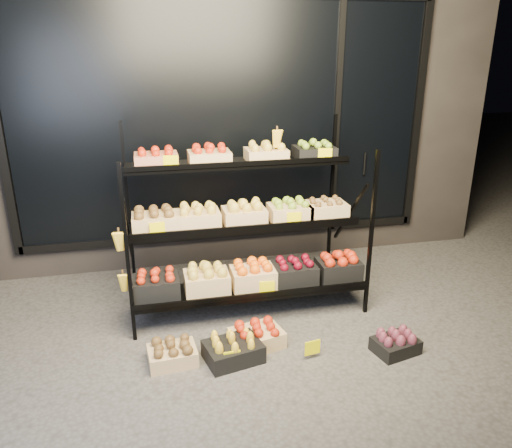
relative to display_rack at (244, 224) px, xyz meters
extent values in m
plane|color=#514F4C|center=(0.01, -0.60, -0.79)|extent=(24.00, 24.00, 0.00)
cube|color=#2D2826|center=(0.01, 2.00, 0.96)|extent=(6.00, 2.00, 3.50)
cube|color=black|center=(0.01, 0.98, 0.76)|extent=(4.20, 0.04, 2.40)
cube|color=black|center=(0.01, 0.96, -0.45)|extent=(4.30, 0.06, 0.08)
cube|color=black|center=(2.16, 0.96, 0.76)|extent=(0.08, 0.06, 2.50)
cube|color=black|center=(1.21, 0.96, 0.76)|extent=(0.06, 0.06, 2.50)
cylinder|color=black|center=(1.56, 0.93, 0.26)|extent=(0.02, 0.02, 0.25)
cube|color=black|center=(-1.01, -0.42, -0.04)|extent=(0.03, 0.03, 1.50)
cube|color=black|center=(1.04, -0.42, -0.04)|extent=(0.03, 0.03, 1.50)
cube|color=black|center=(-1.01, 0.55, 0.04)|extent=(0.03, 0.03, 1.66)
cube|color=black|center=(1.04, 0.55, 0.04)|extent=(0.03, 0.03, 1.66)
cube|color=black|center=(0.01, -0.25, -0.52)|extent=(2.05, 0.42, 0.03)
cube|color=black|center=(0.01, -0.45, -0.49)|extent=(2.05, 0.02, 0.05)
cube|color=black|center=(0.01, 0.05, -0.02)|extent=(2.05, 0.40, 0.03)
cube|color=black|center=(0.01, -0.14, 0.01)|extent=(2.05, 0.02, 0.05)
cube|color=black|center=(0.01, 0.35, 0.48)|extent=(2.05, 0.40, 0.03)
cube|color=black|center=(0.01, 0.16, 0.51)|extent=(2.05, 0.02, 0.05)
cube|color=tan|center=(-0.73, 0.35, 0.55)|extent=(0.38, 0.28, 0.11)
ellipsoid|color=red|center=(-0.73, 0.35, 0.63)|extent=(0.32, 0.24, 0.07)
cube|color=#D8B67D|center=(-0.25, 0.35, 0.55)|extent=(0.38, 0.28, 0.11)
ellipsoid|color=red|center=(-0.25, 0.35, 0.63)|extent=(0.32, 0.24, 0.07)
cube|color=#D8B67D|center=(0.28, 0.35, 0.55)|extent=(0.38, 0.28, 0.11)
ellipsoid|color=gold|center=(0.28, 0.35, 0.63)|extent=(0.32, 0.24, 0.07)
cube|color=black|center=(0.76, 0.35, 0.55)|extent=(0.38, 0.28, 0.11)
ellipsoid|color=#80A629|center=(0.76, 0.35, 0.63)|extent=(0.32, 0.24, 0.07)
cube|color=#D8B67D|center=(-0.78, 0.05, 0.06)|extent=(0.38, 0.28, 0.14)
ellipsoid|color=brown|center=(-0.78, 0.05, 0.16)|extent=(0.32, 0.24, 0.07)
cube|color=#D8B67D|center=(-0.40, 0.05, 0.06)|extent=(0.38, 0.28, 0.14)
ellipsoid|color=gold|center=(-0.40, 0.05, 0.16)|extent=(0.32, 0.24, 0.07)
cube|color=#D8B67D|center=(0.01, 0.05, 0.06)|extent=(0.38, 0.28, 0.14)
ellipsoid|color=gold|center=(0.01, 0.05, 0.16)|extent=(0.32, 0.24, 0.07)
cube|color=#D8B67D|center=(0.44, 0.05, 0.06)|extent=(0.38, 0.28, 0.14)
ellipsoid|color=#80A629|center=(0.44, 0.05, 0.16)|extent=(0.32, 0.24, 0.07)
cube|color=#D8B67D|center=(0.78, 0.05, 0.06)|extent=(0.38, 0.28, 0.14)
ellipsoid|color=brown|center=(0.78, 0.05, 0.16)|extent=(0.32, 0.24, 0.07)
cube|color=black|center=(-0.81, -0.25, -0.42)|extent=(0.38, 0.28, 0.18)
ellipsoid|color=red|center=(-0.81, -0.25, -0.30)|extent=(0.32, 0.24, 0.07)
cube|color=#D8B67D|center=(-0.38, -0.25, -0.42)|extent=(0.38, 0.28, 0.18)
ellipsoid|color=gold|center=(-0.38, -0.25, -0.30)|extent=(0.32, 0.24, 0.07)
cube|color=#D8B67D|center=(0.03, -0.25, -0.42)|extent=(0.38, 0.28, 0.18)
ellipsoid|color=orange|center=(0.03, -0.25, -0.30)|extent=(0.32, 0.24, 0.07)
cube|color=black|center=(0.40, -0.25, -0.42)|extent=(0.38, 0.28, 0.18)
ellipsoid|color=maroon|center=(0.40, -0.25, -0.30)|extent=(0.32, 0.24, 0.07)
cube|color=black|center=(0.82, -0.25, -0.42)|extent=(0.38, 0.28, 0.18)
ellipsoid|color=red|center=(0.82, -0.25, -0.30)|extent=(0.32, 0.24, 0.07)
ellipsoid|color=yellow|center=(-1.06, -0.40, 0.17)|extent=(0.14, 0.08, 0.22)
ellipsoid|color=yellow|center=(-1.06, -0.40, -0.18)|extent=(0.14, 0.08, 0.22)
ellipsoid|color=yellow|center=(0.36, 0.25, 0.80)|extent=(0.14, 0.08, 0.22)
cube|color=#F7E900|center=(-0.77, -0.10, 0.05)|extent=(0.13, 0.01, 0.12)
cube|color=#F7E900|center=(0.44, -0.10, 0.05)|extent=(0.13, 0.01, 0.12)
cube|color=#F7E900|center=(0.81, 0.20, 0.55)|extent=(0.13, 0.01, 0.12)
cube|color=#F7E900|center=(-0.61, 0.20, 0.55)|extent=(0.13, 0.01, 0.12)
cube|color=#F7E900|center=(0.12, -0.40, -0.45)|extent=(0.13, 0.01, 0.12)
cube|color=#F7E900|center=(-0.30, -1.00, -0.73)|extent=(0.13, 0.01, 0.12)
cube|color=#F7E900|center=(0.33, -1.00, -0.73)|extent=(0.13, 0.01, 0.12)
cube|color=#D8B67D|center=(-0.73, -0.81, -0.73)|extent=(0.38, 0.30, 0.12)
ellipsoid|color=brown|center=(-0.73, -0.81, -0.63)|extent=(0.32, 0.25, 0.07)
cube|color=black|center=(-0.27, -0.88, -0.72)|extent=(0.48, 0.39, 0.14)
ellipsoid|color=yellow|center=(-0.27, -0.88, -0.61)|extent=(0.40, 0.33, 0.07)
cube|color=#D8B67D|center=(-0.05, -0.73, -0.72)|extent=(0.46, 0.38, 0.14)
ellipsoid|color=red|center=(-0.05, -0.73, -0.62)|extent=(0.38, 0.32, 0.07)
cube|color=black|center=(1.01, -1.06, -0.73)|extent=(0.39, 0.32, 0.12)
ellipsoid|color=brown|center=(1.01, -1.06, -0.64)|extent=(0.32, 0.27, 0.07)
camera|label=1|loc=(-0.82, -4.12, 1.53)|focal=35.00mm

